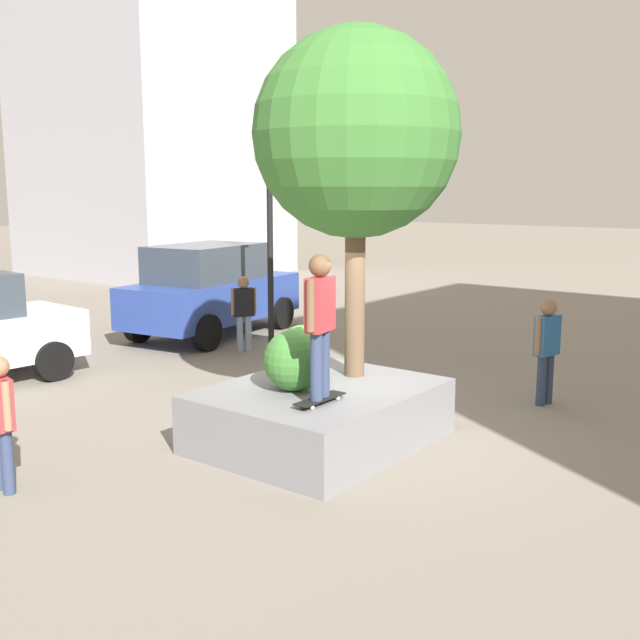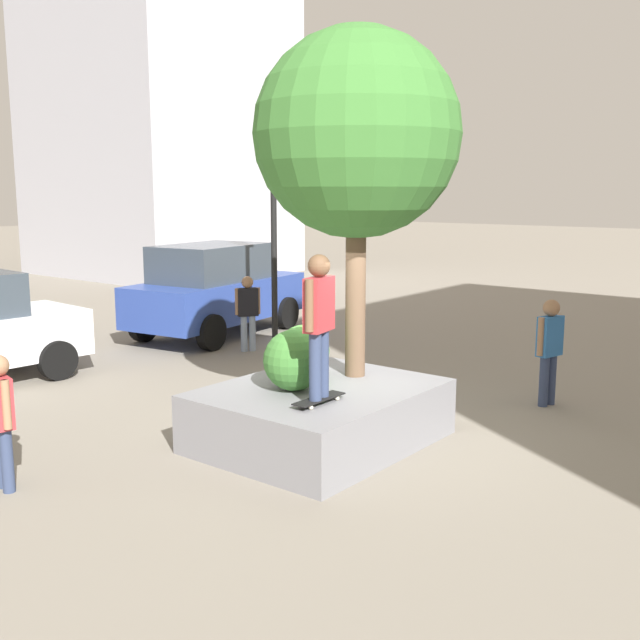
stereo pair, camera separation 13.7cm
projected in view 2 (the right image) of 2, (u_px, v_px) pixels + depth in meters
The scene contains 13 objects.
ground_plane at pixel (344, 431), 10.48m from camera, with size 120.00×120.00×0.00m, color gray.
planter_ledge at pixel (320, 415), 9.94m from camera, with size 3.01×2.42×0.77m, color gray.
plaza_tree at pixel (357, 135), 9.93m from camera, with size 2.78×2.78×4.70m.
boxwood_shrub at pixel (294, 360), 9.66m from camera, with size 0.80×0.80×0.80m, color #3D7A33.
hedge_clump at pixel (303, 351), 10.35m from camera, with size 0.73×0.73×0.73m, color #4C8C3D.
skateboard at pixel (319, 399), 9.09m from camera, with size 0.80×0.23×0.07m.
skateboarder at pixel (319, 316), 8.91m from camera, with size 0.58×0.29×1.75m.
sedan_parked at pixel (216, 289), 17.20m from camera, with size 4.78×2.64×2.12m.
traffic_light_corner at pixel (273, 202), 14.73m from camera, with size 0.32×0.36×4.55m.
passerby_with_bag at pixel (549, 345), 11.57m from camera, with size 0.56×0.29×1.68m.
pedestrian_crossing at pixel (248, 308), 15.52m from camera, with size 0.46×0.39×1.58m.
bystander_watching at pixel (1, 413), 8.28m from camera, with size 0.27×0.52×1.56m.
brick_midrise at pixel (156, 20), 29.12m from camera, with size 7.84×8.50×19.72m, color #B2B2BC.
Camera 2 is at (-8.09, -5.98, 3.34)m, focal length 41.93 mm.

